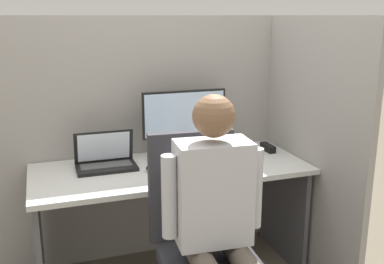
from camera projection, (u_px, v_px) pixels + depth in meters
The scene contains 12 objects.
cubicle_panel_back at pixel (156, 139), 3.00m from camera, with size 2.14×0.04×1.61m.
cubicle_panel_right at pixel (300, 145), 2.87m from camera, with size 0.04×1.31×1.61m.
desk at pixel (172, 193), 2.73m from camera, with size 1.64×0.67×0.73m.
paper_box at pixel (185, 149), 2.89m from camera, with size 0.30×0.25×0.09m.
monitor at pixel (184, 116), 2.84m from camera, with size 0.54×0.17×0.34m.
laptop at pixel (106, 161), 2.66m from camera, with size 0.35×0.20×0.22m.
mouse at pixel (152, 168), 2.61m from camera, with size 0.07×0.04×0.04m.
stapler at pixel (268, 148), 3.00m from camera, with size 0.05×0.14×0.05m.
carrot_toy at pixel (173, 175), 2.48m from camera, with size 0.05×0.13×0.05m.
office_chair at pixel (203, 239), 2.22m from camera, with size 0.53×0.58×1.05m.
person at pixel (219, 214), 2.01m from camera, with size 0.48×0.46×1.28m.
coffee_mug at pixel (238, 142), 3.01m from camera, with size 0.08×0.08×0.10m.
Camera 1 is at (-0.71, -2.12, 1.61)m, focal length 42.00 mm.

